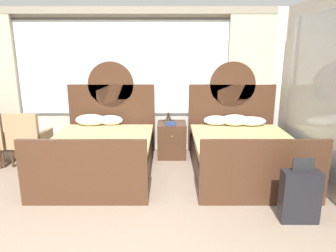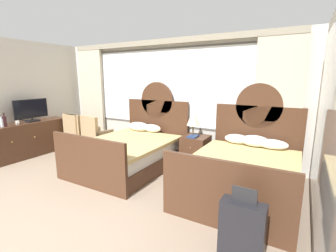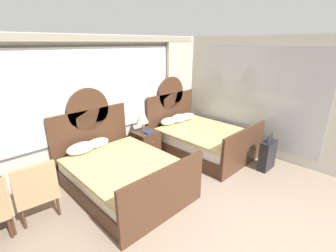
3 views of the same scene
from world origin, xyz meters
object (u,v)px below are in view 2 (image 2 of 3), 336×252
bottle_water_clear (2,122)px  cup_on_dresser (18,122)px  bed_near_mirror (244,171)px  suitcase_on_floor (242,231)px  armchair_by_window_right (77,131)px  nightstand_between_beds (195,151)px  bottle_wine_dark (5,121)px  armchair_by_window_centre (78,131)px  table_lamp_on_nightstand (193,118)px  book_on_nightstand (193,136)px  dresser_minibar (29,139)px  armchair_by_window_left (95,134)px  bed_near_window (131,150)px  tv_flatscreen (31,110)px

bottle_water_clear → cup_on_dresser: 0.34m
bed_near_mirror → suitcase_on_floor: size_ratio=2.83×
armchair_by_window_right → bed_near_mirror: bearing=-3.6°
nightstand_between_beds → armchair_by_window_right: 3.14m
bottle_wine_dark → armchair_by_window_centre: 1.57m
armchair_by_window_centre → suitcase_on_floor: size_ratio=1.20×
armchair_by_window_centre → suitcase_on_floor: (4.55, -1.80, -0.17)m
nightstand_between_beds → table_lamp_on_nightstand: size_ratio=1.18×
armchair_by_window_centre → armchair_by_window_right: bearing=175.3°
book_on_nightstand → armchair_by_window_centre: armchair_by_window_centre is taller
table_lamp_on_nightstand → book_on_nightstand: table_lamp_on_nightstand is taller
dresser_minibar → armchair_by_window_centre: (0.63, 0.90, 0.09)m
nightstand_between_beds → suitcase_on_floor: bearing=-56.8°
nightstand_between_beds → armchair_by_window_left: bearing=-170.1°
bed_near_window → armchair_by_window_right: bed_near_window is taller
armchair_by_window_centre → book_on_nightstand: bearing=6.0°
nightstand_between_beds → suitcase_on_floor: suitcase_on_floor is taller
table_lamp_on_nightstand → book_on_nightstand: (0.05, -0.10, -0.36)m
bed_near_window → armchair_by_window_centre: bed_near_window is taller
armchair_by_window_centre → armchair_by_window_right: size_ratio=1.00×
tv_flatscreen → suitcase_on_floor: size_ratio=1.02×
tv_flatscreen → bottle_wine_dark: size_ratio=2.66×
book_on_nightstand → armchair_by_window_centre: bearing=-174.0°
bottle_water_clear → tv_flatscreen: bearing=94.9°
bed_near_mirror → armchair_by_window_centre: bearing=176.4°
book_on_nightstand → armchair_by_window_left: size_ratio=0.28×
bed_near_window → nightstand_between_beds: 1.35m
cup_on_dresser → armchair_by_window_right: (0.56, 1.14, -0.36)m
bed_near_window → suitcase_on_floor: bearing=-30.2°
nightstand_between_beds → dresser_minibar: size_ratio=0.35×
bed_near_window → tv_flatscreen: bearing=-168.9°
cup_on_dresser → tv_flatscreen: bearing=95.3°
suitcase_on_floor → bed_near_mirror: bearing=101.5°
book_on_nightstand → bed_near_window: bearing=-151.8°
bed_near_mirror → armchair_by_window_left: bearing=175.7°
bed_near_mirror → cup_on_dresser: size_ratio=20.40×
bottle_water_clear → suitcase_on_floor: size_ratio=0.31×
armchair_by_window_left → dresser_minibar: bearing=-144.3°
bottle_water_clear → cup_on_dresser: bearing=94.5°
table_lamp_on_nightstand → tv_flatscreen: (-3.63, -1.20, 0.06)m
nightstand_between_beds → bottle_water_clear: 4.14m
armchair_by_window_right → bed_near_window: bearing=-8.2°
armchair_by_window_left → armchair_by_window_right: (-0.64, 0.00, 0.00)m
table_lamp_on_nightstand → armchair_by_window_centre: size_ratio=0.58×
bed_near_window → bottle_wine_dark: bed_near_window is taller
dresser_minibar → tv_flatscreen: 0.68m
bottle_water_clear → cup_on_dresser: (-0.03, 0.33, -0.05)m
suitcase_on_floor → armchair_by_window_centre: bearing=158.4°
table_lamp_on_nightstand → cup_on_dresser: bearing=-156.5°
bed_near_window → tv_flatscreen: 2.69m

